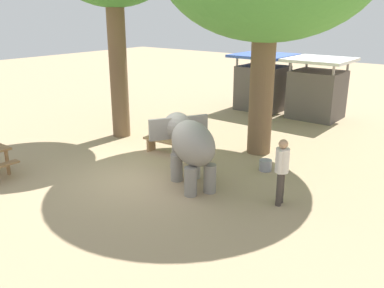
{
  "coord_description": "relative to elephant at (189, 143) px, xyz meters",
  "views": [
    {
      "loc": [
        7.62,
        -7.6,
        4.44
      ],
      "look_at": [
        0.71,
        1.13,
        0.8
      ],
      "focal_mm": 38.69,
      "sensor_mm": 36.0,
      "label": 1
    }
  ],
  "objects": [
    {
      "name": "market_stall_blue",
      "position": [
        -2.73,
        8.79,
        0.02
      ],
      "size": [
        2.5,
        2.5,
        2.52
      ],
      "color": "#59514C",
      "rests_on": "ground_plane"
    },
    {
      "name": "market_stall_white",
      "position": [
        -0.13,
        8.79,
        0.02
      ],
      "size": [
        2.5,
        2.5,
        2.52
      ],
      "color": "#59514C",
      "rests_on": "ground_plane"
    },
    {
      "name": "ground_plane",
      "position": [
        -1.19,
        -0.4,
        -1.12
      ],
      "size": [
        60.0,
        60.0,
        0.0
      ],
      "primitive_type": "plane",
      "color": "tan"
    },
    {
      "name": "feed_bucket",
      "position": [
        1.19,
        2.04,
        -0.96
      ],
      "size": [
        0.36,
        0.36,
        0.32
      ],
      "primitive_type": "cylinder",
      "color": "gray",
      "rests_on": "ground_plane"
    },
    {
      "name": "elephant",
      "position": [
        0.0,
        0.0,
        0.0
      ],
      "size": [
        2.44,
        2.15,
        1.75
      ],
      "rotation": [
        0.0,
        0.0,
        2.62
      ],
      "color": "gray",
      "rests_on": "ground_plane"
    },
    {
      "name": "wooden_bench",
      "position": [
        -2.1,
        1.37,
        -0.65
      ],
      "size": [
        1.42,
        0.48,
        0.88
      ],
      "rotation": [
        0.0,
        0.0,
        3.2
      ],
      "color": "#9E7A51",
      "rests_on": "ground_plane"
    },
    {
      "name": "person_handler",
      "position": [
        2.51,
        0.32,
        -0.17
      ],
      "size": [
        0.32,
        0.5,
        1.62
      ],
      "rotation": [
        0.0,
        0.0,
        -2.94
      ],
      "color": "#3F3833",
      "rests_on": "ground_plane"
    }
  ]
}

